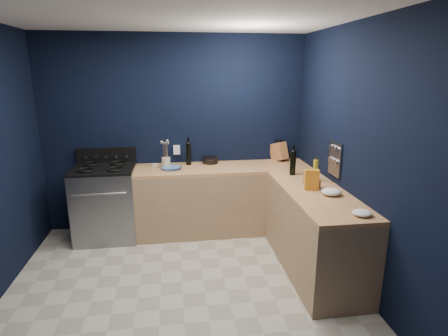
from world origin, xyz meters
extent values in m
cube|color=#AFAA9A|center=(0.00, 0.00, -0.01)|extent=(3.50, 3.50, 0.02)
cube|color=silver|center=(0.00, 0.00, 2.61)|extent=(3.50, 3.50, 0.02)
cube|color=black|center=(0.00, 1.76, 1.30)|extent=(3.50, 0.02, 2.60)
cube|color=black|center=(1.76, 0.00, 1.30)|extent=(0.02, 3.50, 2.60)
cube|color=black|center=(0.00, -1.76, 1.30)|extent=(3.50, 0.02, 2.60)
cube|color=#A4805B|center=(0.60, 1.44, 0.43)|extent=(2.30, 0.63, 0.86)
cube|color=#9B673E|center=(0.60, 1.44, 0.88)|extent=(2.30, 0.63, 0.04)
cube|color=#A4805B|center=(1.44, 0.29, 0.43)|extent=(0.63, 1.67, 0.86)
cube|color=#9B673E|center=(1.44, 0.29, 0.88)|extent=(0.63, 1.67, 0.04)
cube|color=gray|center=(-0.93, 1.42, 0.46)|extent=(0.76, 0.66, 0.92)
cube|color=black|center=(-0.93, 1.10, 0.45)|extent=(0.59, 0.02, 0.42)
cube|color=black|center=(-0.93, 1.42, 0.94)|extent=(0.76, 0.66, 0.03)
cube|color=black|center=(-0.93, 1.72, 1.04)|extent=(0.76, 0.06, 0.20)
cube|color=gray|center=(1.74, 0.55, 1.18)|extent=(0.02, 0.28, 0.38)
cube|color=white|center=(0.00, 1.74, 1.08)|extent=(0.09, 0.02, 0.13)
cylinder|color=#395D97|center=(-0.08, 1.41, 0.92)|extent=(0.32, 0.32, 0.03)
cylinder|color=white|center=(-0.30, 1.59, 0.92)|extent=(0.10, 0.10, 0.03)
cylinder|color=beige|center=(-0.15, 1.48, 0.97)|extent=(0.12, 0.12, 0.14)
cylinder|color=black|center=(0.15, 1.61, 1.05)|extent=(0.08, 0.08, 0.29)
cylinder|color=black|center=(0.45, 1.64, 0.94)|extent=(0.22, 0.22, 0.08)
cube|color=#9B6133|center=(1.43, 1.68, 1.02)|extent=(0.25, 0.32, 0.30)
cylinder|color=black|center=(1.38, 0.94, 1.04)|extent=(0.08, 0.08, 0.29)
cylinder|color=olive|center=(1.56, 0.66, 1.03)|extent=(0.07, 0.07, 0.25)
cylinder|color=olive|center=(1.40, 0.56, 0.95)|extent=(0.06, 0.06, 0.11)
cylinder|color=olive|center=(1.50, 0.41, 0.95)|extent=(0.06, 0.06, 0.09)
cube|color=#BC350F|center=(1.40, 0.37, 1.01)|extent=(0.16, 0.09, 0.22)
ellipsoid|color=white|center=(1.54, 0.16, 0.94)|extent=(0.22, 0.19, 0.07)
ellipsoid|color=white|center=(1.58, -0.39, 0.93)|extent=(0.19, 0.18, 0.05)
camera|label=1|loc=(-0.03, -3.16, 2.14)|focal=29.16mm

